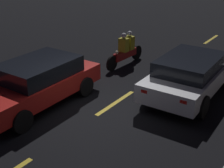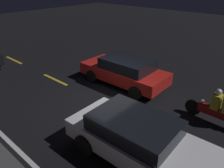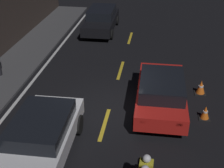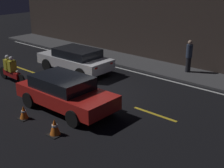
# 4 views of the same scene
# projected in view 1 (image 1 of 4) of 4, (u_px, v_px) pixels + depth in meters

# --- Properties ---
(ground_plane) EXTENTS (56.00, 56.00, 0.00)m
(ground_plane) POSITION_uv_depth(u_px,v_px,m) (96.00, 116.00, 9.18)
(ground_plane) COLOR black
(lane_dash_a) EXTENTS (2.00, 0.14, 0.01)m
(lane_dash_a) POSITION_uv_depth(u_px,v_px,m) (211.00, 39.00, 16.64)
(lane_dash_a) COLOR gold
(lane_dash_a) RESTS_ON ground
(lane_dash_b) EXTENTS (2.00, 0.14, 0.01)m
(lane_dash_b) POSITION_uv_depth(u_px,v_px,m) (175.00, 63.00, 13.28)
(lane_dash_b) COLOR gold
(lane_dash_b) RESTS_ON ground
(lane_dash_c) EXTENTS (2.00, 0.14, 0.01)m
(lane_dash_c) POSITION_uv_depth(u_px,v_px,m) (116.00, 103.00, 9.92)
(lane_dash_c) COLOR gold
(lane_dash_c) RESTS_ON ground
(sedan_white) EXTENTS (4.41, 2.05, 1.37)m
(sedan_white) POSITION_uv_depth(u_px,v_px,m) (191.00, 73.00, 10.20)
(sedan_white) COLOR silver
(sedan_white) RESTS_ON ground
(taxi_red) EXTENTS (4.35, 2.02, 1.38)m
(taxi_red) POSITION_uv_depth(u_px,v_px,m) (36.00, 82.00, 9.59)
(taxi_red) COLOR red
(taxi_red) RESTS_ON ground
(motorcycle) EXTENTS (2.40, 0.39, 1.38)m
(motorcycle) POSITION_uv_depth(u_px,v_px,m) (126.00, 50.00, 12.88)
(motorcycle) COLOR black
(motorcycle) RESTS_ON ground
(traffic_cone_near) EXTENTS (0.42, 0.42, 0.54)m
(traffic_cone_near) POSITION_uv_depth(u_px,v_px,m) (15.00, 79.00, 11.03)
(traffic_cone_near) COLOR black
(traffic_cone_near) RESTS_ON ground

